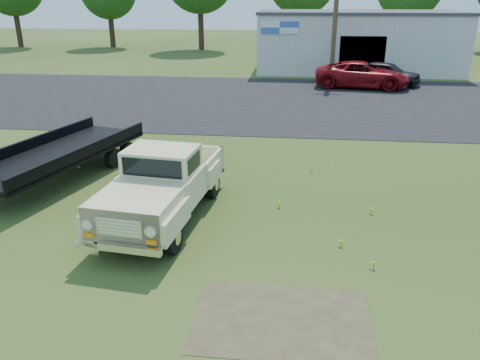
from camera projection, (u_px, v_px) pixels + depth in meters
name	position (u px, v px, depth m)	size (l,w,h in m)	color
ground	(221.00, 233.00, 10.85)	(140.00, 140.00, 0.00)	#2D4215
asphalt_lot	(263.00, 100.00, 24.72)	(90.00, 14.00, 0.02)	black
dirt_patch_a	(282.00, 320.00, 7.92)	(3.00, 2.00, 0.01)	#463C25
dirt_patch_b	(173.00, 176.00, 14.30)	(2.20, 1.60, 0.01)	#463C25
commercial_building	(356.00, 40.00, 34.42)	(14.20, 8.20, 4.15)	#B8B7B3
utility_pole_mid	(336.00, 5.00, 29.09)	(1.60, 0.30, 9.00)	#453120
vintage_pickup_truck	(163.00, 184.00, 11.25)	(1.95, 5.01, 1.82)	beige
flatbed_trailer	(57.00, 150.00, 13.85)	(2.14, 6.43, 1.75)	black
red_pickup	(362.00, 75.00, 27.82)	(2.52, 5.47, 1.52)	maroon
dark_sedan	(386.00, 73.00, 28.79)	(1.65, 4.11, 1.40)	black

